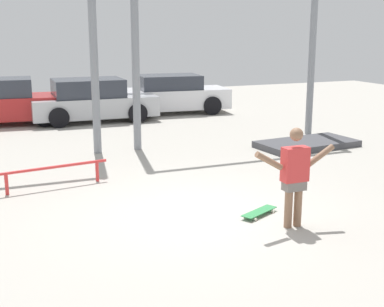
% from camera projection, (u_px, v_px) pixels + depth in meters
% --- Properties ---
extents(ground_plane, '(36.00, 36.00, 0.00)m').
position_uv_depth(ground_plane, '(196.00, 214.00, 9.24)').
color(ground_plane, '#B2ADA3').
extents(skateboarder, '(1.45, 0.21, 1.63)m').
position_uv_depth(skateboarder, '(295.00, 173.00, 8.44)').
color(skateboarder, '#8C664C').
rests_on(skateboarder, ground_plane).
extents(skateboard, '(0.80, 0.53, 0.08)m').
position_uv_depth(skateboard, '(259.00, 212.00, 9.14)').
color(skateboard, '#338C4C').
rests_on(skateboard, ground_plane).
extents(manual_pad, '(2.77, 1.59, 0.17)m').
position_uv_depth(manual_pad, '(307.00, 144.00, 14.35)').
color(manual_pad, '#47474C').
rests_on(manual_pad, ground_plane).
extents(grind_rail, '(2.22, 0.38, 0.46)m').
position_uv_depth(grind_rail, '(53.00, 171.00, 10.65)').
color(grind_rail, red).
rests_on(grind_rail, ground_plane).
extents(canopy_support_right, '(5.55, 0.20, 5.83)m').
position_uv_depth(canopy_support_right, '(231.00, 11.00, 14.29)').
color(canopy_support_right, gray).
rests_on(canopy_support_right, ground_plane).
extents(parked_car_silver, '(4.23, 2.07, 1.44)m').
position_uv_depth(parked_car_silver, '(92.00, 101.00, 18.18)').
color(parked_car_silver, '#B7BABF').
rests_on(parked_car_silver, ground_plane).
extents(parked_car_white, '(4.17, 2.16, 1.42)m').
position_uv_depth(parked_car_white, '(172.00, 95.00, 19.89)').
color(parked_car_white, white).
rests_on(parked_car_white, ground_plane).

